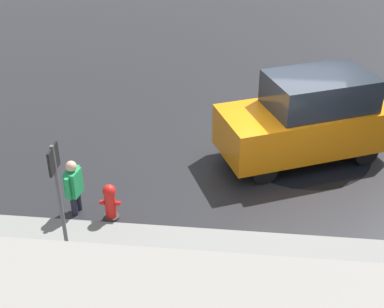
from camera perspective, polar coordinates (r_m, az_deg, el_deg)
name	(u,v)px	position (r m, az deg, el deg)	size (l,w,h in m)	color
ground_plane	(288,165)	(12.75, 10.23, -1.11)	(60.00, 60.00, 0.00)	black
kerb_strip	(301,296)	(9.45, 11.54, -14.65)	(24.00, 3.20, 0.04)	slate
moving_hatchback	(308,118)	(12.66, 12.25, 3.76)	(4.25, 3.13, 2.06)	orange
fire_hydrant	(110,202)	(10.76, -8.73, -5.10)	(0.42, 0.31, 0.80)	red
pedestrian	(74,184)	(10.91, -12.52, -3.18)	(0.30, 0.56, 1.22)	#1E8C4C
sign_post	(58,188)	(9.25, -14.09, -3.55)	(0.07, 0.44, 2.40)	#4C4C51
puddle_patch	(302,152)	(13.31, 11.64, 0.24)	(3.28, 3.28, 0.01)	black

